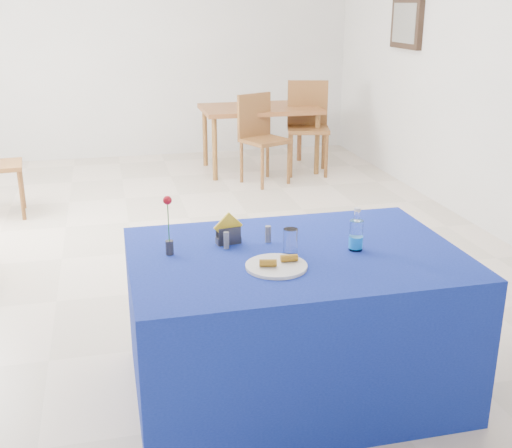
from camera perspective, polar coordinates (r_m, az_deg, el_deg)
The scene contains 16 objects.
floor at distance 5.30m, azimuth -4.83°, elevation -2.06°, with size 7.00×7.00×0.00m, color beige.
room_shell at distance 4.95m, azimuth -5.42°, elevation 17.19°, with size 7.00×7.00×7.00m.
picture_frame at distance 7.23m, azimuth 13.26°, elevation 16.99°, with size 0.06×0.64×0.52m, color black.
picture_art at distance 7.22m, azimuth 13.07°, elevation 17.00°, with size 0.02×0.52×0.40m, color #998C66.
plate at distance 2.93m, azimuth 1.82°, elevation -3.77°, with size 0.28×0.28×0.01m, color silver.
drinking_glass at distance 3.07m, azimuth 3.08°, elevation -1.60°, with size 0.07×0.07×0.13m, color white.
salt_shaker at distance 3.15m, azimuth -2.65°, elevation -1.45°, with size 0.03×0.03×0.09m, color slate.
pepper_shaker at distance 3.23m, azimuth 1.08°, elevation -0.90°, with size 0.03×0.03×0.09m, color slate.
blue_table at distance 3.28m, azimuth 3.39°, elevation -8.67°, with size 1.60×1.10×0.76m.
water_bottle at distance 3.16m, azimuth 8.89°, elevation -1.06°, with size 0.07×0.07×0.21m.
napkin_holder at distance 3.21m, azimuth -2.48°, elevation -0.91°, with size 0.15×0.07×0.16m.
rose_vase at distance 3.07m, azimuth -7.77°, elevation -0.34°, with size 0.04×0.04×0.29m.
oak_table at distance 7.61m, azimuth 0.33°, elevation 9.81°, with size 1.35×0.87×0.76m.
chair_bg_left at distance 7.10m, azimuth 0.37°, elevation 8.17°, with size 0.57×0.57×0.97m.
chair_bg_right at distance 7.58m, azimuth 4.63°, elevation 9.18°, with size 0.57×0.57×1.05m.
banana_pieces at distance 2.93m, azimuth 2.05°, elevation -3.26°, with size 0.19×0.08×0.03m.
Camera 1 is at (-0.71, -4.89, 1.91)m, focal length 45.00 mm.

